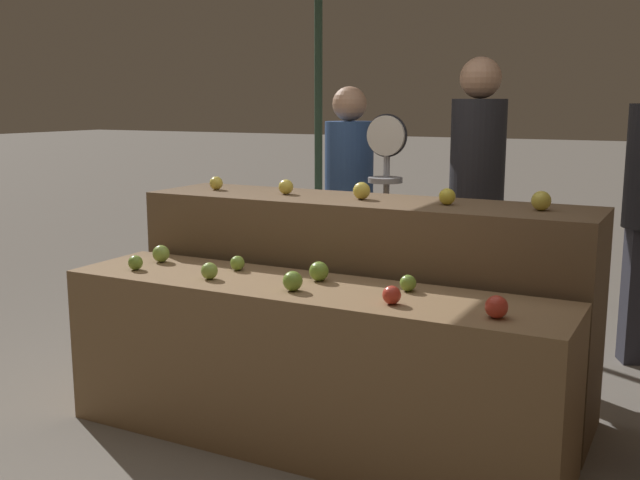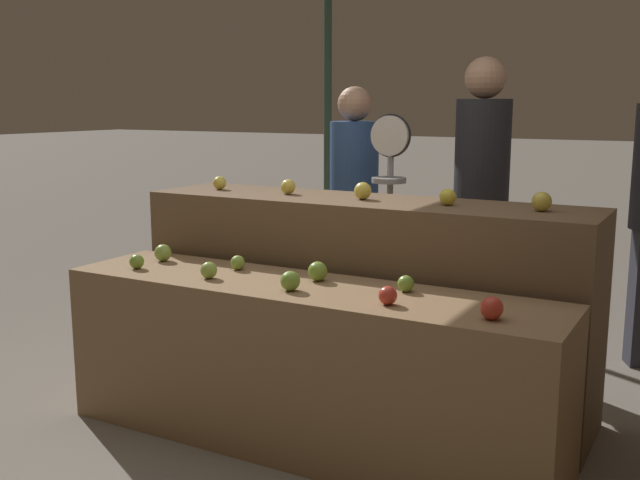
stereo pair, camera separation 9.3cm
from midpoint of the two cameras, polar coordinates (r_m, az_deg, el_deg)
ground_plane at (r=3.58m, az=-0.39°, el=-15.26°), size 60.00×60.00×0.00m
display_counter_front at (r=3.44m, az=-0.40°, el=-9.60°), size 2.34×0.55×0.75m
display_counter_back at (r=3.90m, az=3.94°, el=-4.72°), size 2.34×0.55×1.07m
apple_front_0 at (r=3.75m, az=-13.10°, el=-1.62°), size 0.07×0.07×0.07m
apple_front_1 at (r=3.48m, az=-7.71°, el=-2.30°), size 0.08×0.08×0.08m
apple_front_2 at (r=3.23m, az=-1.45°, el=-3.13°), size 0.09×0.09×0.09m
apple_front_3 at (r=3.03m, az=6.07°, el=-4.23°), size 0.08×0.08×0.08m
apple_front_4 at (r=2.89m, az=13.86°, el=-5.06°), size 0.09×0.09×0.09m
apple_front_5 at (r=3.90m, az=-11.21°, el=-0.96°), size 0.09×0.09×0.09m
apple_front_6 at (r=3.65m, az=-5.56°, el=-1.73°), size 0.07×0.07×0.07m
apple_front_7 at (r=3.40m, az=0.61°, el=-2.40°), size 0.09×0.09×0.09m
apple_front_8 at (r=3.24m, az=7.37°, el=-3.32°), size 0.07×0.07×0.07m
apple_back_0 at (r=4.24m, az=-7.03°, el=4.34°), size 0.07×0.07×0.07m
apple_back_1 at (r=3.99m, az=-1.77°, el=4.07°), size 0.08×0.08×0.08m
apple_back_2 at (r=3.78m, az=3.95°, el=3.76°), size 0.09×0.09×0.09m
apple_back_3 at (r=3.61m, az=10.44°, el=3.24°), size 0.08×0.08×0.08m
apple_back_4 at (r=3.52m, az=17.27°, el=2.82°), size 0.09×0.09×0.09m
produce_scale at (r=4.37m, az=5.92°, el=3.97°), size 0.25×0.20×1.49m
person_vendor_at_scale at (r=4.80m, az=3.17°, el=3.42°), size 0.33×0.33×1.65m
person_customer_left at (r=4.49m, az=12.77°, el=3.99°), size 0.35×0.35×1.81m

